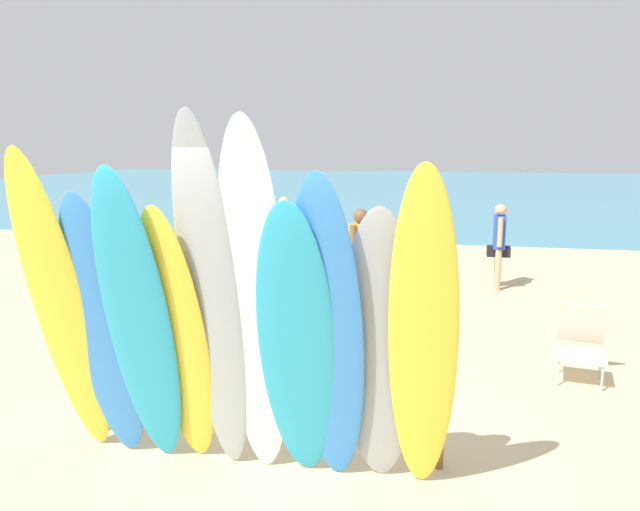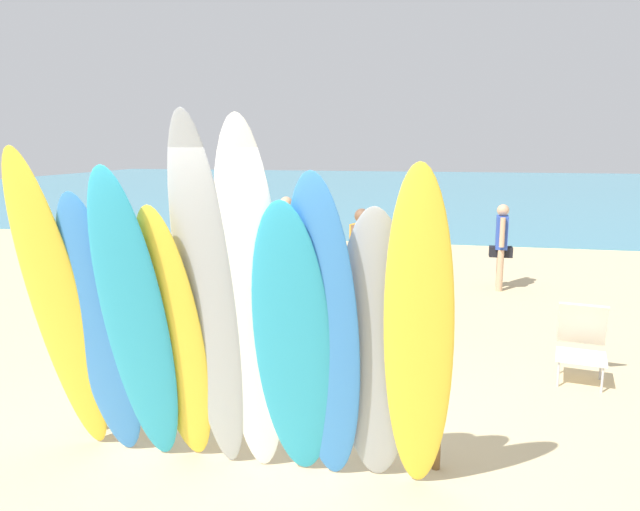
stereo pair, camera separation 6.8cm
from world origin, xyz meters
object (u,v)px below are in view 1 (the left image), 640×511
(surfboard_teal_2, at_px, (139,327))
(surfboard_white_5, at_px, (255,309))
(beachgoer_photographing, at_px, (499,240))
(surfboard_yellow_0, at_px, (62,312))
(surfboard_yellow_9, at_px, (423,341))
(surfboard_blue_1, at_px, (104,333))
(surfboard_rack, at_px, (258,389))
(surfboard_teal_6, at_px, (297,349))
(surfboard_blue_7, at_px, (328,339))
(beachgoer_midbeach, at_px, (360,254))
(beach_chair_red, at_px, (581,339))
(surfboard_grey_8, at_px, (380,353))
(beachgoer_near_rack, at_px, (285,234))
(surfboard_grey_4, at_px, (212,305))
(surfboard_yellow_3, at_px, (178,342))

(surfboard_teal_2, xyz_separation_m, surfboard_white_5, (0.86, 0.07, 0.16))
(beachgoer_photographing, bearing_deg, surfboard_yellow_0, 153.70)
(surfboard_yellow_9, bearing_deg, surfboard_blue_1, -179.60)
(surfboard_rack, xyz_separation_m, surfboard_teal_6, (0.47, -0.53, 0.56))
(surfboard_rack, relative_size, surfboard_blue_7, 1.27)
(surfboard_blue_1, xyz_separation_m, surfboard_blue_7, (1.74, -0.02, 0.08))
(surfboard_blue_1, bearing_deg, surfboard_white_5, 0.07)
(beachgoer_midbeach, bearing_deg, beach_chair_red, -109.37)
(surfboard_yellow_0, distance_m, surfboard_grey_8, 2.42)
(surfboard_blue_7, height_order, beach_chair_red, surfboard_blue_7)
(surfboard_teal_2, xyz_separation_m, beachgoer_near_rack, (-0.65, 6.47, -0.28))
(beachgoer_photographing, xyz_separation_m, beach_chair_red, (0.56, -4.03, -0.43))
(surfboard_yellow_9, distance_m, beachgoer_midbeach, 4.91)
(surfboard_grey_4, relative_size, beach_chair_red, 3.45)
(surfboard_white_5, distance_m, surfboard_yellow_9, 1.20)
(surfboard_grey_4, bearing_deg, beach_chair_red, 47.19)
(surfboard_teal_2, xyz_separation_m, surfboard_blue_7, (1.40, 0.06, -0.02))
(surfboard_yellow_3, distance_m, beach_chair_red, 4.42)
(surfboard_yellow_0, height_order, surfboard_blue_1, surfboard_yellow_0)
(surfboard_yellow_3, distance_m, surfboard_teal_6, 0.93)
(surfboard_blue_7, bearing_deg, surfboard_yellow_9, 3.23)
(surfboard_rack, distance_m, surfboard_white_5, 0.99)
(surfboard_teal_6, height_order, beachgoer_photographing, surfboard_teal_6)
(surfboard_teal_2, distance_m, surfboard_yellow_9, 2.05)
(surfboard_yellow_3, relative_size, surfboard_yellow_9, 0.88)
(surfboard_blue_7, bearing_deg, surfboard_rack, 146.82)
(surfboard_yellow_0, xyz_separation_m, surfboard_teal_6, (1.84, 0.03, -0.17))
(surfboard_rack, relative_size, beach_chair_red, 3.78)
(surfboard_rack, height_order, surfboard_grey_4, surfboard_grey_4)
(surfboard_blue_1, xyz_separation_m, surfboard_white_5, (1.20, -0.00, 0.26))
(surfboard_white_5, bearing_deg, surfboard_grey_4, 177.59)
(surfboard_rack, relative_size, surfboard_blue_1, 1.36)
(surfboard_grey_4, distance_m, beachgoer_photographing, 7.28)
(surfboard_white_5, xyz_separation_m, beachgoer_photographing, (2.25, 6.79, -0.50))
(surfboard_blue_1, distance_m, surfboard_teal_6, 1.52)
(surfboard_white_5, bearing_deg, beachgoer_photographing, 68.39)
(surfboard_teal_2, bearing_deg, surfboard_blue_1, 165.80)
(surfboard_grey_4, xyz_separation_m, beach_chair_red, (3.13, 2.77, -0.95))
(surfboard_yellow_0, relative_size, surfboard_teal_6, 1.16)
(beachgoer_photographing, distance_m, beachgoer_midbeach, 2.97)
(beachgoer_near_rack, height_order, beachgoer_photographing, beachgoer_near_rack)
(surfboard_teal_2, distance_m, surfboard_white_5, 0.88)
(surfboard_grey_4, bearing_deg, beachgoer_photographing, 74.99)
(surfboard_blue_7, xyz_separation_m, surfboard_grey_8, (0.35, 0.10, -0.11))
(surfboard_yellow_0, bearing_deg, surfboard_blue_7, 2.98)
(surfboard_grey_8, bearing_deg, surfboard_white_5, -174.91)
(surfboard_teal_2, distance_m, beach_chair_red, 4.71)
(surfboard_yellow_3, height_order, beachgoer_midbeach, surfboard_yellow_3)
(surfboard_yellow_0, bearing_deg, beachgoer_midbeach, 73.72)
(surfboard_teal_6, bearing_deg, beachgoer_midbeach, 92.54)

